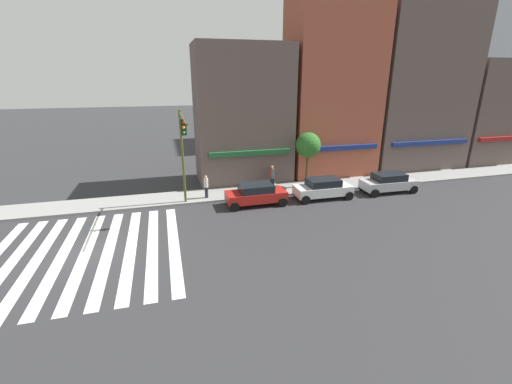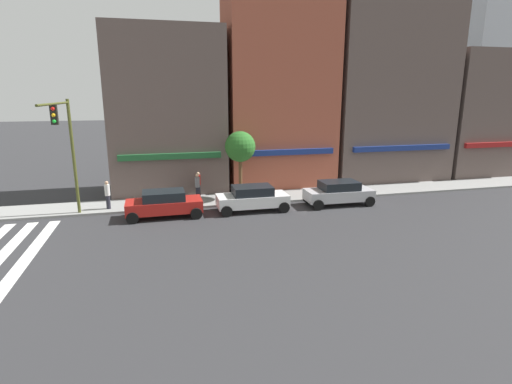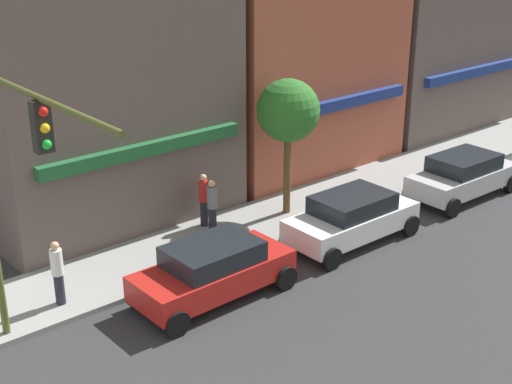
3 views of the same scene
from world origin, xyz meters
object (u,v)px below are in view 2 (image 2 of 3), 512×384
(sedan_red, at_px, (164,203))
(pedestrian_white_shirt, at_px, (108,194))
(sedan_silver, at_px, (339,192))
(pedestrian_red_jacket, at_px, (198,184))
(pedestrian_grey_coat, at_px, (197,186))
(street_tree, at_px, (240,147))
(sedan_white, at_px, (252,198))
(traffic_signal, at_px, (66,139))

(sedan_red, bearing_deg, pedestrian_white_shirt, 146.96)
(sedan_silver, distance_m, pedestrian_red_jacket, 9.55)
(pedestrian_white_shirt, bearing_deg, pedestrian_grey_coat, 3.45)
(sedan_red, bearing_deg, sedan_silver, -0.74)
(pedestrian_red_jacket, bearing_deg, pedestrian_white_shirt, -3.97)
(pedestrian_red_jacket, bearing_deg, sedan_silver, 138.09)
(sedan_silver, bearing_deg, pedestrian_white_shirt, 172.69)
(sedan_red, relative_size, sedan_silver, 1.00)
(street_tree, bearing_deg, sedan_white, -86.54)
(traffic_signal, distance_m, sedan_white, 11.10)
(pedestrian_grey_coat, xyz_separation_m, pedestrian_white_shirt, (-5.66, -0.94, 0.00))
(sedan_red, relative_size, pedestrian_red_jacket, 2.50)
(traffic_signal, distance_m, sedan_red, 6.36)
(pedestrian_grey_coat, bearing_deg, pedestrian_red_jacket, -74.03)
(traffic_signal, bearing_deg, pedestrian_white_shirt, 49.98)
(sedan_white, height_order, pedestrian_white_shirt, pedestrian_white_shirt)
(sedan_white, bearing_deg, pedestrian_grey_coat, 135.59)
(sedan_white, xyz_separation_m, pedestrian_grey_coat, (-3.09, 3.08, 0.23))
(traffic_signal, distance_m, sedan_silver, 16.69)
(sedan_red, height_order, pedestrian_red_jacket, pedestrian_red_jacket)
(pedestrian_red_jacket, bearing_deg, sedan_red, 37.73)
(sedan_white, relative_size, pedestrian_red_jacket, 2.49)
(pedestrian_grey_coat, distance_m, street_tree, 3.91)
(pedestrian_red_jacket, height_order, street_tree, street_tree)
(pedestrian_grey_coat, height_order, pedestrian_white_shirt, same)
(pedestrian_white_shirt, bearing_deg, sedan_white, -19.73)
(traffic_signal, xyz_separation_m, pedestrian_red_jacket, (7.42, 3.51, -3.70))
(sedan_silver, distance_m, pedestrian_white_shirt, 14.74)
(sedan_white, height_order, sedan_silver, same)
(sedan_red, xyz_separation_m, sedan_white, (5.38, 0.00, 0.00))
(pedestrian_white_shirt, bearing_deg, street_tree, -1.57)
(pedestrian_grey_coat, bearing_deg, sedan_red, 80.89)
(pedestrian_red_jacket, xyz_separation_m, pedestrian_white_shirt, (-5.78, -1.57, 0.00))
(traffic_signal, bearing_deg, pedestrian_grey_coat, 21.61)
(sedan_red, bearing_deg, pedestrian_grey_coat, 52.63)
(traffic_signal, xyz_separation_m, street_tree, (10.21, 2.61, -1.11))
(sedan_silver, bearing_deg, traffic_signal, -179.67)
(sedan_silver, relative_size, street_tree, 0.97)
(pedestrian_red_jacket, bearing_deg, pedestrian_grey_coat, 59.31)
(sedan_white, bearing_deg, sedan_red, -179.53)
(sedan_silver, relative_size, pedestrian_grey_coat, 2.50)
(sedan_red, xyz_separation_m, pedestrian_red_jacket, (2.41, 3.70, 0.23))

